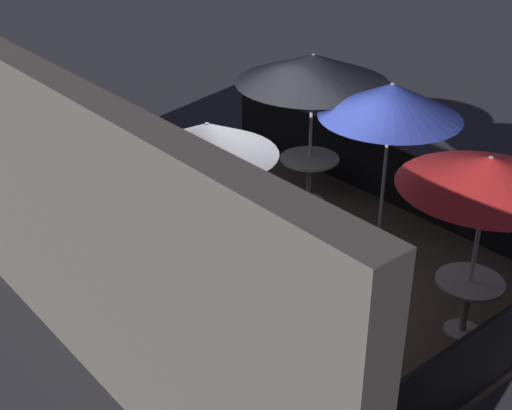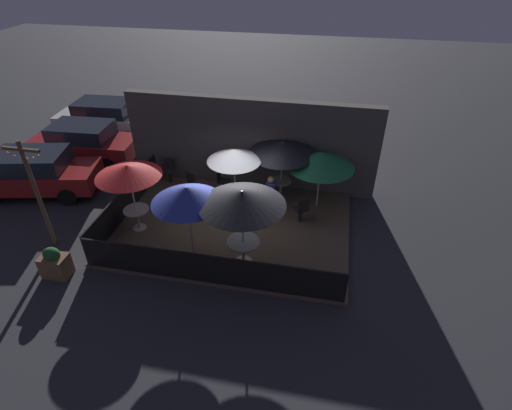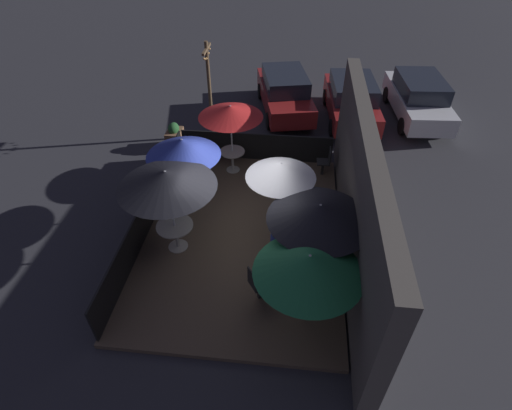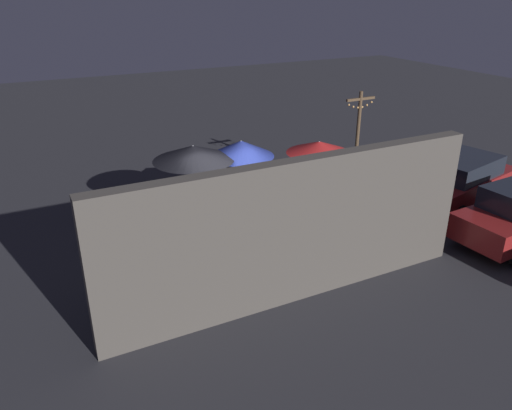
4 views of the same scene
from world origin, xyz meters
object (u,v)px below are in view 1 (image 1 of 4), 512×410
at_px(patio_umbrella_5, 207,139).
at_px(dining_table_1, 95,223).
at_px(patio_umbrella_4, 54,111).
at_px(dining_table_0, 309,167).
at_px(dining_table_2, 468,292).
at_px(patio_umbrella_1, 83,127).
at_px(patio_umbrella_3, 391,100).
at_px(patio_chair_0, 277,329).
at_px(patio_umbrella_0, 313,69).
at_px(patio_chair_3, 186,297).
at_px(patio_umbrella_2, 489,172).
at_px(patio_chair_1, 141,180).
at_px(patron_0, 158,207).

bearing_deg(patio_umbrella_5, dining_table_1, 32.78).
xyz_separation_m(patio_umbrella_4, dining_table_0, (-1.84, -3.25, -1.17)).
bearing_deg(dining_table_2, patio_umbrella_1, 31.59).
bearing_deg(patio_umbrella_3, patio_chair_0, 110.90).
xyz_separation_m(patio_umbrella_0, patio_chair_3, (-1.55, 3.42, -1.64)).
xyz_separation_m(patio_umbrella_0, patio_umbrella_1, (0.55, 3.44, -0.19)).
xyz_separation_m(patio_umbrella_2, patio_chair_1, (4.99, 1.31, -1.56)).
bearing_deg(patio_umbrella_0, patio_chair_1, 57.53).
bearing_deg(dining_table_0, patio_umbrella_5, 108.40).
bearing_deg(patio_umbrella_0, patio_umbrella_5, 108.40).
bearing_deg(patio_umbrella_0, patio_umbrella_1, 80.90).
distance_m(dining_table_0, patio_chair_0, 3.96).
bearing_deg(patio_chair_0, patio_umbrella_2, 0.00).
xyz_separation_m(patio_umbrella_3, patio_chair_3, (-0.07, 3.43, -1.56)).
relative_size(patio_umbrella_1, dining_table_0, 2.46).
bearing_deg(patio_chair_1, patio_umbrella_1, 0.00).
distance_m(patio_umbrella_1, dining_table_0, 3.75).
distance_m(patio_umbrella_0, patio_umbrella_5, 2.68).
height_order(patio_umbrella_1, patio_umbrella_3, patio_umbrella_3).
relative_size(dining_table_2, patron_0, 0.57).
relative_size(patio_umbrella_0, patio_chair_3, 2.50).
relative_size(patio_umbrella_5, patron_0, 1.63).
bearing_deg(patio_umbrella_2, dining_table_2, 90.00).
bearing_deg(patio_chair_0, dining_table_2, 0.00).
xyz_separation_m(patio_umbrella_4, patron_0, (-1.51, -0.67, -1.14)).
xyz_separation_m(dining_table_2, patron_0, (3.92, 1.68, 0.07)).
height_order(patio_chair_0, patio_chair_1, patio_chair_1).
relative_size(dining_table_1, dining_table_2, 0.97).
distance_m(patio_chair_0, patio_chair_3, 1.16).
bearing_deg(patio_umbrella_3, dining_table_0, 0.26).
distance_m(patio_chair_1, patio_chair_3, 3.20).
height_order(patio_chair_1, patron_0, patron_0).
relative_size(patio_umbrella_1, patio_umbrella_4, 1.04).
height_order(patio_umbrella_0, dining_table_2, patio_umbrella_0).
xyz_separation_m(patio_umbrella_4, dining_table_1, (-1.29, 0.20, -1.18)).
distance_m(dining_table_1, patio_chair_1, 1.50).
xyz_separation_m(patio_umbrella_4, patio_chair_3, (-3.39, 0.18, -1.24)).
bearing_deg(patio_chair_3, patio_umbrella_1, 0.00).
relative_size(patio_chair_0, patio_chair_1, 0.96).
bearing_deg(patio_chair_1, patio_umbrella_4, -57.16).
bearing_deg(patio_umbrella_1, patio_chair_3, -179.51).
relative_size(patio_umbrella_0, patio_umbrella_4, 1.10).
bearing_deg(patio_umbrella_2, patio_umbrella_4, 23.42).
height_order(patio_umbrella_2, patio_chair_0, patio_umbrella_2).
height_order(dining_table_0, patio_chair_0, patio_chair_0).
xyz_separation_m(patio_umbrella_5, patio_chair_1, (2.25, -0.34, -1.50)).
distance_m(patio_umbrella_5, dining_table_0, 3.03).
height_order(patio_umbrella_1, dining_table_1, patio_umbrella_1).
bearing_deg(patio_umbrella_4, patio_umbrella_0, -119.50).
bearing_deg(dining_table_0, patron_0, 82.66).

